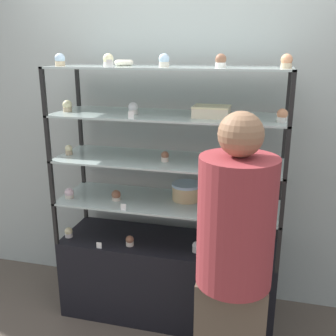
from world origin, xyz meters
TOP-DOWN VIEW (x-y plane):
  - ground_plane at (0.00, 0.00)m, footprint 20.00×20.00m
  - back_wall at (0.00, 0.39)m, footprint 8.00×0.05m
  - display_base at (0.00, 0.00)m, footprint 1.49×0.48m
  - display_riser_lower at (0.00, 0.00)m, footprint 1.49×0.48m
  - display_riser_middle at (0.00, 0.00)m, footprint 1.49×0.48m
  - display_riser_upper at (0.00, 0.00)m, footprint 1.49×0.48m
  - display_riser_top at (0.00, 0.00)m, footprint 1.49×0.48m
  - layer_cake_centerpiece at (0.11, 0.07)m, footprint 0.20×0.20m
  - sheet_cake_frosted at (0.28, -0.03)m, footprint 0.22×0.18m
  - cupcake_0 at (-0.70, -0.12)m, footprint 0.06×0.06m
  - cupcake_1 at (-0.24, -0.13)m, footprint 0.06×0.06m
  - cupcake_2 at (0.22, -0.10)m, footprint 0.06×0.06m
  - cupcake_3 at (0.68, -0.13)m, footprint 0.06×0.06m
  - price_tag_0 at (-0.42, -0.22)m, footprint 0.04×0.00m
  - cupcake_4 at (-0.68, -0.11)m, footprint 0.06×0.06m
  - cupcake_5 at (-0.35, -0.07)m, footprint 0.06×0.06m
  - cupcake_6 at (0.33, -0.07)m, footprint 0.06×0.06m
  - cupcake_7 at (0.68, -0.13)m, footprint 0.06×0.06m
  - price_tag_1 at (-0.24, -0.22)m, footprint 0.04×0.00m
  - cupcake_8 at (-0.69, -0.05)m, footprint 0.05×0.05m
  - cupcake_9 at (-0.01, -0.05)m, footprint 0.05×0.05m
  - cupcake_10 at (0.68, -0.09)m, footprint 0.05×0.05m
  - price_tag_2 at (0.42, -0.22)m, footprint 0.04×0.00m
  - cupcake_11 at (-0.68, -0.05)m, footprint 0.06×0.06m
  - cupcake_12 at (-0.22, -0.04)m, footprint 0.06×0.06m
  - cupcake_13 at (0.70, -0.10)m, footprint 0.06×0.06m
  - price_tag_3 at (-0.17, -0.22)m, footprint 0.04×0.00m
  - cupcake_14 at (-0.67, -0.11)m, footprint 0.06×0.06m
  - cupcake_15 at (-0.34, -0.11)m, footprint 0.06×0.06m
  - cupcake_16 at (-0.00, -0.09)m, footprint 0.06×0.06m
  - cupcake_17 at (0.34, -0.11)m, footprint 0.06×0.06m
  - cupcake_18 at (0.69, -0.10)m, footprint 0.06×0.06m
  - price_tag_4 at (-0.29, -0.22)m, footprint 0.04×0.00m
  - donut_glazed at (-0.31, 0.05)m, footprint 0.12×0.12m
  - customer_figure at (0.50, -0.65)m, footprint 0.38×0.38m

SIDE VIEW (x-z plane):
  - ground_plane at x=0.00m, z-range 0.00..0.00m
  - display_base at x=0.00m, z-range 0.00..0.58m
  - price_tag_0 at x=-0.42m, z-range 0.58..0.63m
  - cupcake_0 at x=-0.70m, z-range 0.58..0.65m
  - cupcake_1 at x=-0.24m, z-range 0.58..0.65m
  - cupcake_2 at x=0.22m, z-range 0.58..0.65m
  - cupcake_3 at x=0.68m, z-range 0.58..0.65m
  - customer_figure at x=0.50m, z-range 0.06..1.66m
  - display_riser_lower at x=0.00m, z-range 0.71..1.01m
  - price_tag_1 at x=-0.24m, z-range 0.88..0.92m
  - cupcake_4 at x=-0.68m, z-range 0.88..0.95m
  - cupcake_5 at x=-0.35m, z-range 0.88..0.95m
  - cupcake_6 at x=0.33m, z-range 0.88..0.95m
  - cupcake_7 at x=0.68m, z-range 0.88..0.95m
  - layer_cake_centerpiece at x=0.11m, z-range 0.88..1.00m
  - display_riser_middle at x=0.00m, z-range 1.01..1.31m
  - price_tag_2 at x=0.42m, z-range 1.18..1.22m
  - cupcake_8 at x=-0.69m, z-range 1.17..1.24m
  - cupcake_9 at x=-0.01m, z-range 1.17..1.24m
  - cupcake_10 at x=0.68m, z-range 1.17..1.24m
  - back_wall at x=0.00m, z-range 0.00..2.60m
  - display_riser_upper at x=0.00m, z-range 1.31..1.60m
  - price_tag_3 at x=-0.17m, z-range 1.47..1.52m
  - sheet_cake_frosted at x=0.28m, z-range 1.47..1.54m
  - cupcake_11 at x=-0.68m, z-range 1.47..1.55m
  - cupcake_12 at x=-0.22m, z-range 1.47..1.55m
  - cupcake_13 at x=0.70m, z-range 1.47..1.55m
  - display_riser_top at x=0.00m, z-range 1.60..1.90m
  - donut_glazed at x=-0.31m, z-range 1.77..1.81m
  - price_tag_4 at x=-0.29m, z-range 1.77..1.81m
  - cupcake_14 at x=-0.67m, z-range 1.77..1.84m
  - cupcake_15 at x=-0.34m, z-range 1.77..1.84m
  - cupcake_16 at x=0.00m, z-range 1.77..1.84m
  - cupcake_17 at x=0.34m, z-range 1.77..1.84m
  - cupcake_18 at x=0.69m, z-range 1.77..1.84m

